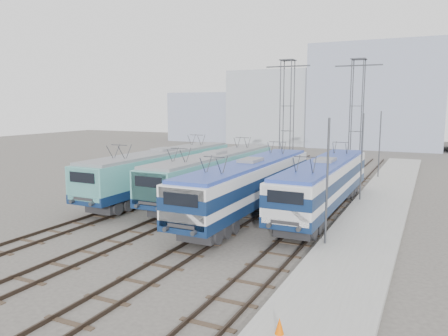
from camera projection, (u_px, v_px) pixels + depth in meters
ground at (169, 238)px, 25.35m from camera, size 160.00×160.00×0.00m
platform at (371, 222)px, 28.08m from camera, size 4.00×70.00×0.30m
locomotive_far_left at (162, 169)px, 36.37m from camera, size 2.98×18.86×3.55m
locomotive_center_left at (214, 172)px, 35.05m from camera, size 2.90×18.32×3.45m
locomotive_center_right at (249, 182)px, 30.04m from camera, size 2.93×18.50×3.48m
locomotive_far_right at (324, 181)px, 30.66m from camera, size 2.87×18.17×3.42m
catenary_tower_west at (287, 115)px, 43.99m from camera, size 4.50×1.20×12.00m
catenary_tower_east at (356, 115)px, 42.99m from camera, size 4.50×1.20×12.00m
mast_front at (327, 185)px, 22.93m from camera, size 0.12×0.12×7.00m
mast_mid at (362, 159)px, 33.63m from camera, size 0.12×0.12×7.00m
mast_rear at (380, 146)px, 44.33m from camera, size 0.12×0.12×7.00m
safety_cone at (279, 326)px, 14.13m from camera, size 0.30×0.30×0.56m
building_west at (280, 108)px, 85.61m from camera, size 18.00×12.00×14.00m
building_center at (377, 97)px, 77.59m from camera, size 22.00×14.00×18.00m
building_far_west at (208, 117)px, 92.76m from camera, size 14.00×10.00×10.00m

